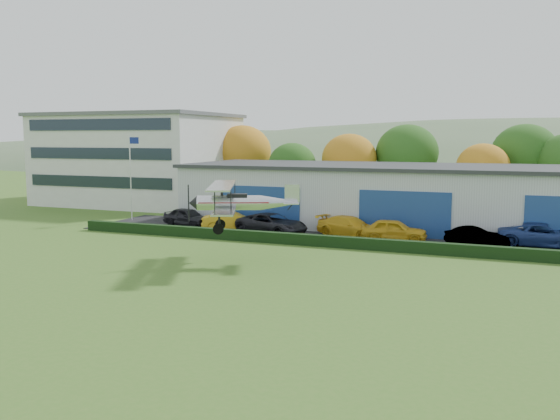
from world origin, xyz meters
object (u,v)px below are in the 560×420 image
(car_1, at_px, (231,221))
(car_2, at_px, (272,224))
(car_3, at_px, (350,227))
(flagpole, at_px, (131,169))
(biplane, at_px, (239,201))
(office_block, at_px, (140,158))
(hangar, at_px, (415,196))
(car_4, at_px, (394,230))
(car_0, at_px, (188,217))
(car_6, at_px, (543,235))
(car_5, at_px, (477,237))

(car_1, relative_size, car_2, 0.79)
(car_2, height_order, car_3, car_2)
(flagpole, height_order, car_1, flagpole)
(car_3, distance_m, biplane, 12.30)
(office_block, relative_size, car_3, 3.81)
(hangar, distance_m, car_4, 8.28)
(hangar, height_order, biplane, hangar)
(car_1, bearing_deg, biplane, -169.59)
(car_0, distance_m, car_6, 28.07)
(car_2, xyz_separation_m, car_5, (15.34, 0.38, -0.13))
(hangar, height_order, car_0, hangar)
(flagpole, xyz_separation_m, car_3, (21.01, -1.49, -3.95))
(car_0, distance_m, car_4, 17.90)
(car_2, height_order, car_5, car_2)
(car_0, relative_size, car_3, 0.87)
(flagpole, bearing_deg, biplane, -36.95)
(car_5, bearing_deg, office_block, 52.17)
(car_6, height_order, biplane, biplane)
(hangar, relative_size, flagpole, 5.08)
(hangar, bearing_deg, office_block, 167.99)
(hangar, relative_size, car_4, 8.43)
(car_0, xyz_separation_m, car_4, (17.88, -0.73, 0.02))
(car_0, xyz_separation_m, car_6, (28.06, 0.74, 0.04))
(office_block, relative_size, car_2, 3.44)
(car_4, relative_size, biplane, 0.63)
(car_3, bearing_deg, car_5, -75.49)
(car_0, height_order, car_1, car_0)
(car_4, distance_m, car_5, 5.82)
(office_block, height_order, biplane, office_block)
(car_5, bearing_deg, car_0, 71.66)
(car_6, bearing_deg, hangar, 57.62)
(car_5, distance_m, car_6, 4.66)
(car_0, distance_m, car_1, 4.51)
(office_block, distance_m, car_6, 45.13)
(car_6, relative_size, biplane, 0.79)
(office_block, relative_size, car_0, 4.41)
(car_2, height_order, car_6, car_6)
(car_1, xyz_separation_m, car_5, (19.23, -0.29, -0.08))
(biplane, bearing_deg, car_5, 14.54)
(hangar, xyz_separation_m, car_1, (-13.79, -7.95, -1.83))
(car_0, height_order, car_6, car_6)
(car_2, distance_m, car_5, 15.35)
(car_4, bearing_deg, car_2, 87.77)
(office_block, xyz_separation_m, biplane, (24.98, -25.68, -1.41))
(car_4, relative_size, car_5, 1.13)
(office_block, xyz_separation_m, car_6, (42.80, -13.62, -4.33))
(flagpole, distance_m, car_3, 21.43)
(car_1, bearing_deg, office_block, 34.21)
(car_1, relative_size, car_4, 0.98)
(hangar, xyz_separation_m, car_0, (-18.26, -7.35, -1.81))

